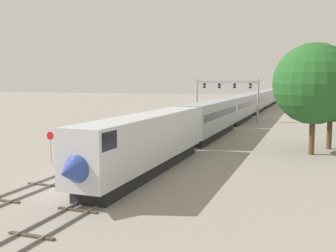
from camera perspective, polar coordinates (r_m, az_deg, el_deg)
name	(u,v)px	position (r m, az deg, el deg)	size (l,w,h in m)	color
ground_plane	(100,183)	(29.59, -9.94, -8.21)	(400.00, 400.00, 0.00)	gray
track_main	(248,116)	(85.96, 11.69, 1.45)	(2.60, 200.00, 0.16)	slate
track_near	(199,125)	(67.57, 4.57, 0.22)	(2.60, 160.00, 0.16)	slate
passenger_train	(255,102)	(96.24, 12.65, 3.48)	(3.04, 153.51, 4.80)	silver
signal_gantry	(227,90)	(73.53, 8.59, 5.18)	(12.10, 0.49, 7.97)	#999BA0
stop_sign	(51,142)	(37.62, -16.81, -2.32)	(0.76, 0.08, 2.88)	gray
trackside_tree_left	(314,84)	(42.15, 20.59, 5.80)	(8.23, 8.23, 11.37)	brown
trackside_tree_mid	(331,89)	(46.45, 22.80, 4.98)	(7.26, 7.26, 10.28)	brown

